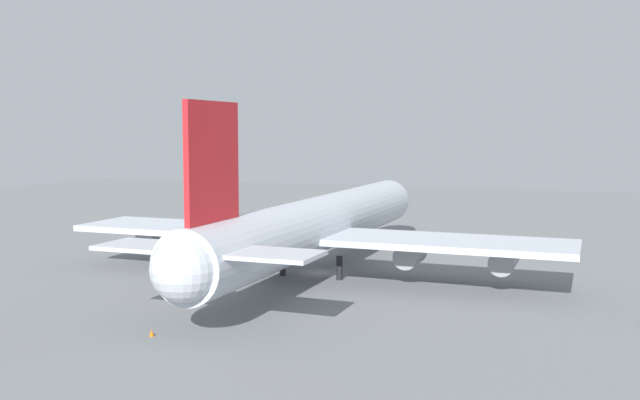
{
  "coord_description": "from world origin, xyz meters",
  "views": [
    {
      "loc": [
        -78.59,
        -30.12,
        16.76
      ],
      "look_at": [
        0.0,
        0.0,
        8.64
      ],
      "focal_mm": 40.63,
      "sensor_mm": 36.0,
      "label": 1
    }
  ],
  "objects": [
    {
      "name": "safety_cone_nose",
      "position": [
        29.62,
        -1.69,
        0.41
      ],
      "size": [
        0.57,
        0.57,
        0.82
      ],
      "primitive_type": "cone",
      "color": "orange",
      "rests_on": "ground_plane"
    },
    {
      "name": "safety_cone_tail",
      "position": [
        -29.62,
        3.39,
        0.28
      ],
      "size": [
        0.4,
        0.4,
        0.57
      ],
      "primitive_type": "cone",
      "color": "orange",
      "rests_on": "ground_plane"
    },
    {
      "name": "cargo_airplane",
      "position": [
        -0.28,
        -0.0,
        5.75
      ],
      "size": [
        65.81,
        57.91,
        19.19
      ],
      "color": "silver",
      "rests_on": "ground_plane"
    },
    {
      "name": "ground_plane",
      "position": [
        0.0,
        0.0,
        0.0
      ],
      "size": [
        263.25,
        263.25,
        0.0
      ],
      "primitive_type": "plane",
      "color": "slate"
    }
  ]
}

